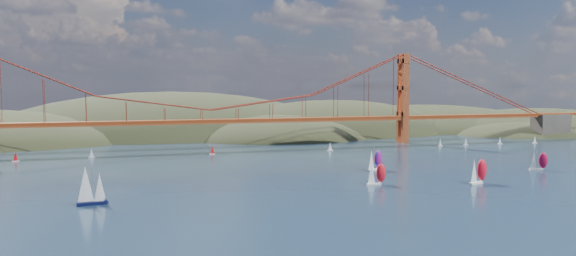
# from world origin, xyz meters

# --- Properties ---
(ground) EXTENTS (1200.00, 1200.00, 0.00)m
(ground) POSITION_xyz_m (0.00, 0.00, 0.00)
(ground) COLOR black
(ground) RESTS_ON ground
(headlands) EXTENTS (725.00, 225.00, 96.00)m
(headlands) POSITION_xyz_m (44.95, 278.29, -12.46)
(headlands) COLOR black
(headlands) RESTS_ON ground
(bridge) EXTENTS (552.00, 12.00, 55.00)m
(bridge) POSITION_xyz_m (-1.75, 180.00, 32.23)
(bridge) COLOR maroon
(bridge) RESTS_ON ground
(sloop_navy) EXTENTS (8.53, 5.11, 12.95)m
(sloop_navy) POSITION_xyz_m (-59.98, 45.50, 5.72)
(sloop_navy) COLOR black
(sloop_navy) RESTS_ON ground
(racer_0) EXTENTS (7.48, 3.10, 8.55)m
(racer_0) POSITION_xyz_m (36.39, 50.28, 4.04)
(racer_0) COLOR white
(racer_0) RESTS_ON ground
(racer_1) EXTENTS (8.95, 5.49, 10.02)m
(racer_1) POSITION_xyz_m (72.22, 40.79, 4.73)
(racer_1) COLOR white
(racer_1) RESTS_ON ground
(racer_2) EXTENTS (7.61, 5.09, 8.51)m
(racer_2) POSITION_xyz_m (117.02, 60.91, 4.02)
(racer_2) COLOR silver
(racer_2) RESTS_ON ground
(racer_rwb) EXTENTS (8.68, 5.88, 9.71)m
(racer_rwb) POSITION_xyz_m (51.35, 81.15, 4.59)
(racer_rwb) COLOR white
(racer_rwb) RESTS_ON ground
(distant_boat_2) EXTENTS (3.00, 2.00, 4.70)m
(distant_boat_2) POSITION_xyz_m (-95.72, 156.76, 2.41)
(distant_boat_2) COLOR silver
(distant_boat_2) RESTS_ON ground
(distant_boat_3) EXTENTS (3.00, 2.00, 4.70)m
(distant_boat_3) POSITION_xyz_m (-62.34, 160.83, 2.41)
(distant_boat_3) COLOR silver
(distant_boat_3) RESTS_ON ground
(distant_boat_4) EXTENTS (3.00, 2.00, 4.70)m
(distant_boat_4) POSITION_xyz_m (130.82, 154.75, 2.41)
(distant_boat_4) COLOR silver
(distant_boat_4) RESTS_ON ground
(distant_boat_5) EXTENTS (3.00, 2.00, 4.70)m
(distant_boat_5) POSITION_xyz_m (148.98, 155.62, 2.41)
(distant_boat_5) COLOR silver
(distant_boat_5) RESTS_ON ground
(distant_boat_6) EXTENTS (3.00, 2.00, 4.70)m
(distant_boat_6) POSITION_xyz_m (172.36, 154.30, 2.41)
(distant_boat_6) COLOR silver
(distant_boat_6) RESTS_ON ground
(distant_boat_7) EXTENTS (3.00, 2.00, 4.70)m
(distant_boat_7) POSITION_xyz_m (196.18, 151.86, 2.41)
(distant_boat_7) COLOR silver
(distant_boat_7) RESTS_ON ground
(distant_boat_8) EXTENTS (3.00, 2.00, 4.70)m
(distant_boat_8) POSITION_xyz_m (60.78, 153.54, 2.41)
(distant_boat_8) COLOR silver
(distant_boat_8) RESTS_ON ground
(distant_boat_9) EXTENTS (3.00, 2.00, 4.70)m
(distant_boat_9) POSITION_xyz_m (-3.49, 156.56, 2.41)
(distant_boat_9) COLOR silver
(distant_boat_9) RESTS_ON ground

